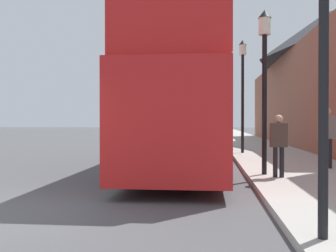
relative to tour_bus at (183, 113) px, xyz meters
The scene contains 9 objects.
ground_plane 15.20m from the tour_bus, 101.45° to the left, with size 144.00×144.00×0.00m, color #4C4C4F.
sidewalk 12.47m from the tour_bus, 72.75° to the left, with size 3.62×108.00×0.14m.
brick_terrace_rear 16.98m from the tour_bus, 59.70° to the left, with size 6.00×26.00×8.70m.
tour_bus is the anchor object (origin of this frame).
parked_car_ahead_of_bus 8.57m from the tour_bus, 85.41° to the left, with size 1.99×4.38×1.41m.
pedestrian_second 3.49m from the tour_bus, 40.74° to the right, with size 0.42×0.23×1.59m.
pedestrian_third 4.42m from the tour_bus, ahead, with size 0.49×0.27×1.86m.
lamp_post_nearest 3.17m from the tour_bus, 36.17° to the right, with size 0.35×0.35×4.41m.
lamp_post_second 6.32m from the tour_bus, 67.08° to the left, with size 0.35×0.35×5.09m.
Camera 1 is at (3.79, -6.21, 1.56)m, focal length 42.00 mm.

